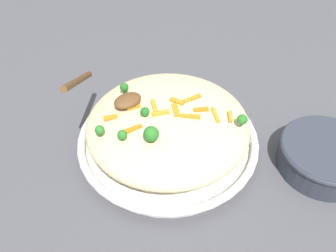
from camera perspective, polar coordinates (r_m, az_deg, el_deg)
ground_plane at (r=0.74m, az=0.00°, el=-3.41°), size 2.40×2.40×0.00m
serving_bowl at (r=0.73m, az=0.00°, el=-2.35°), size 0.37×0.37×0.04m
pasta_mound at (r=0.70m, az=0.00°, el=0.27°), size 0.32×0.32×0.07m
carrot_piece_0 at (r=0.67m, az=1.24°, el=2.53°), size 0.03×0.04×0.01m
carrot_piece_1 at (r=0.66m, az=3.63°, el=1.48°), size 0.03×0.03×0.01m
carrot_piece_2 at (r=0.64m, az=-5.82°, el=-0.57°), size 0.04×0.01×0.01m
carrot_piece_3 at (r=0.68m, az=5.27°, el=2.59°), size 0.03×0.02×0.01m
carrot_piece_4 at (r=0.66m, az=-0.98°, el=1.89°), size 0.03×0.02×0.01m
carrot_piece_5 at (r=0.68m, az=-5.46°, el=2.93°), size 0.03×0.02×0.01m
carrot_piece_6 at (r=0.70m, az=3.93°, el=4.38°), size 0.04×0.01×0.01m
carrot_piece_7 at (r=0.67m, az=7.59°, el=1.75°), size 0.02×0.04×0.01m
carrot_piece_8 at (r=0.67m, az=-9.19°, el=1.38°), size 0.03×0.02×0.01m
carrot_piece_9 at (r=0.68m, az=9.96°, el=1.56°), size 0.02×0.03×0.01m
carrot_piece_10 at (r=0.69m, az=1.44°, el=3.92°), size 0.02×0.03×0.01m
carrot_piece_11 at (r=0.68m, az=-2.21°, el=3.12°), size 0.02×0.04×0.01m
broccoli_floret_0 at (r=0.66m, az=11.80°, el=1.00°), size 0.02×0.02×0.02m
broccoli_floret_1 at (r=0.64m, az=-10.88°, el=-0.67°), size 0.02×0.02×0.02m
broccoli_floret_2 at (r=0.61m, az=-2.71°, el=-1.29°), size 0.03×0.03×0.03m
broccoli_floret_3 at (r=0.72m, az=-7.02°, el=6.14°), size 0.02×0.02×0.02m
broccoli_floret_4 at (r=0.63m, az=-7.34°, el=-1.45°), size 0.02×0.02×0.02m
broccoli_floret_5 at (r=0.66m, az=-3.71°, el=2.28°), size 0.02×0.02×0.02m
serving_spoon at (r=0.68m, az=-9.60°, el=5.31°), size 0.15×0.15×0.11m
companion_bowl at (r=0.75m, az=23.84°, el=-4.25°), size 0.18×0.18×0.06m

